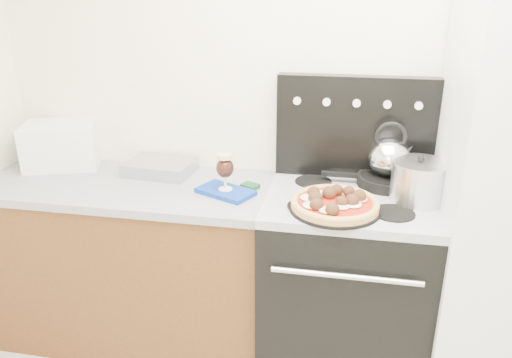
% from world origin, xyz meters
% --- Properties ---
extents(room_shell, '(3.52, 3.01, 2.52)m').
position_xyz_m(room_shell, '(0.00, 0.29, 1.25)').
color(room_shell, beige).
rests_on(room_shell, ground).
extents(base_cabinet, '(1.45, 0.60, 0.86)m').
position_xyz_m(base_cabinet, '(-1.02, 1.20, 0.43)').
color(base_cabinet, '#593217').
rests_on(base_cabinet, ground).
extents(countertop, '(1.48, 0.63, 0.04)m').
position_xyz_m(countertop, '(-1.02, 1.20, 0.88)').
color(countertop, '#93939D').
rests_on(countertop, base_cabinet).
extents(stove_body, '(0.76, 0.65, 0.88)m').
position_xyz_m(stove_body, '(0.08, 1.18, 0.44)').
color(stove_body, black).
rests_on(stove_body, ground).
extents(cooktop, '(0.76, 0.65, 0.04)m').
position_xyz_m(cooktop, '(0.08, 1.18, 0.90)').
color(cooktop, '#ADADB2').
rests_on(cooktop, stove_body).
extents(backguard, '(0.76, 0.08, 0.50)m').
position_xyz_m(backguard, '(0.08, 1.45, 1.17)').
color(backguard, black).
rests_on(backguard, cooktop).
extents(toaster_oven, '(0.44, 0.39, 0.23)m').
position_xyz_m(toaster_oven, '(-1.46, 1.37, 1.02)').
color(toaster_oven, white).
rests_on(toaster_oven, countertop).
extents(foil_sheet, '(0.35, 0.27, 0.07)m').
position_xyz_m(foil_sheet, '(-0.90, 1.35, 0.93)').
color(foil_sheet, silver).
rests_on(foil_sheet, countertop).
extents(oven_mitt, '(0.30, 0.25, 0.02)m').
position_xyz_m(oven_mitt, '(-0.50, 1.15, 0.91)').
color(oven_mitt, '#1036A0').
rests_on(oven_mitt, countertop).
extents(beer_glass, '(0.10, 0.10, 0.18)m').
position_xyz_m(beer_glass, '(-0.50, 1.15, 1.01)').
color(beer_glass, black).
rests_on(beer_glass, oven_mitt).
extents(pizza_pan, '(0.40, 0.40, 0.01)m').
position_xyz_m(pizza_pan, '(0.01, 1.02, 0.93)').
color(pizza_pan, black).
rests_on(pizza_pan, cooktop).
extents(pizza, '(0.39, 0.39, 0.05)m').
position_xyz_m(pizza, '(0.01, 1.02, 0.96)').
color(pizza, '#EDB453').
rests_on(pizza, pizza_pan).
extents(skillet, '(0.29, 0.29, 0.05)m').
position_xyz_m(skillet, '(0.25, 1.35, 0.94)').
color(skillet, black).
rests_on(skillet, cooktop).
extents(tea_kettle, '(0.25, 0.25, 0.22)m').
position_xyz_m(tea_kettle, '(0.25, 1.35, 1.08)').
color(tea_kettle, white).
rests_on(tea_kettle, skillet).
extents(stock_pot, '(0.29, 0.29, 0.17)m').
position_xyz_m(stock_pot, '(0.37, 1.19, 1.01)').
color(stock_pot, silver).
rests_on(stock_pot, cooktop).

